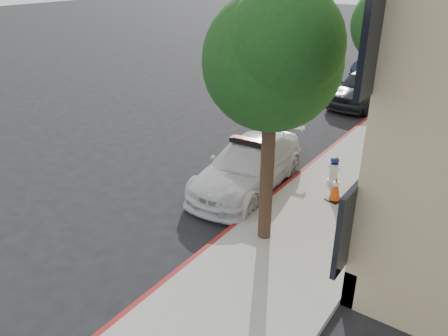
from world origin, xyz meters
TOP-DOWN VIEW (x-y plane):
  - ground at (0.00, 0.00)m, footprint 120.00×120.00m
  - sidewalk at (3.60, 10.00)m, footprint 3.20×50.00m
  - curb_strip at (2.06, 10.00)m, footprint 0.12×50.00m
  - tree_near at (2.93, -2.01)m, footprint 2.92×2.82m
  - tree_mid at (2.93, 5.99)m, footprint 2.77×2.64m
  - tree_far at (2.93, 13.99)m, footprint 3.10×3.00m
  - police_car at (1.10, 0.12)m, footprint 2.31×4.87m
  - parked_car_mid at (1.04, 10.13)m, footprint 2.21×4.82m
  - parked_car_far at (0.05, 15.92)m, footprint 1.93×4.89m
  - fire_hydrant at (3.15, 1.52)m, footprint 0.34×0.31m
  - traffic_cone at (3.60, 0.58)m, footprint 0.46×0.46m

SIDE VIEW (x-z plane):
  - ground at x=0.00m, z-range 0.00..0.00m
  - sidewalk at x=3.60m, z-range 0.00..0.15m
  - curb_strip at x=2.06m, z-range 0.00..0.15m
  - traffic_cone at x=3.60m, z-range 0.15..0.88m
  - fire_hydrant at x=3.15m, z-range 0.14..0.95m
  - police_car at x=1.10m, z-range -0.07..1.45m
  - parked_car_far at x=0.05m, z-range 0.00..1.58m
  - parked_car_mid at x=1.04m, z-range 0.00..1.60m
  - tree_mid at x=2.93m, z-range 1.45..6.88m
  - tree_near at x=2.93m, z-range 1.46..7.08m
  - tree_far at x=2.93m, z-range 1.48..7.29m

